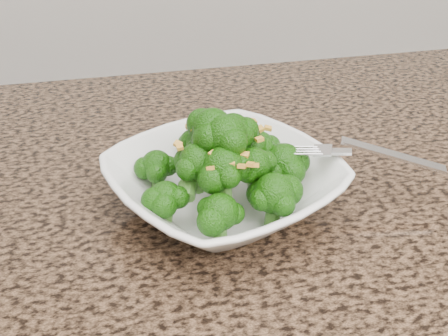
{
  "coord_description": "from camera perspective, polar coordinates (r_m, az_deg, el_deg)",
  "views": [
    {
      "loc": [
        -0.13,
        -0.07,
        1.25
      ],
      "look_at": [
        -0.03,
        0.41,
        0.95
      ],
      "focal_mm": 45.0,
      "sensor_mm": 36.0,
      "label": 1
    }
  ],
  "objects": [
    {
      "name": "broccoli_pile",
      "position": [
        0.56,
        -0.0,
        3.77
      ],
      "size": [
        0.2,
        0.2,
        0.07
      ],
      "primitive_type": null,
      "color": "#195509",
      "rests_on": "bowl"
    },
    {
      "name": "granite_counter",
      "position": [
        0.54,
        5.45,
        -11.77
      ],
      "size": [
        1.64,
        1.04,
        0.03
      ],
      "primitive_type": "cube",
      "color": "brown",
      "rests_on": "cabinet"
    },
    {
      "name": "fork",
      "position": [
        0.6,
        12.13,
        1.67
      ],
      "size": [
        0.18,
        0.1,
        0.01
      ],
      "primitive_type": null,
      "rotation": [
        0.0,
        0.0,
        -0.42
      ],
      "color": "silver",
      "rests_on": "bowl"
    },
    {
      "name": "garlic_topping",
      "position": [
        0.54,
        -0.0,
        7.49
      ],
      "size": [
        0.12,
        0.12,
        0.01
      ],
      "primitive_type": null,
      "color": "gold",
      "rests_on": "broccoli_pile"
    },
    {
      "name": "bowl",
      "position": [
        0.59,
        -0.0,
        -1.82
      ],
      "size": [
        0.3,
        0.3,
        0.06
      ],
      "primitive_type": "imported",
      "rotation": [
        0.0,
        0.0,
        0.43
      ],
      "color": "white",
      "rests_on": "granite_counter"
    }
  ]
}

